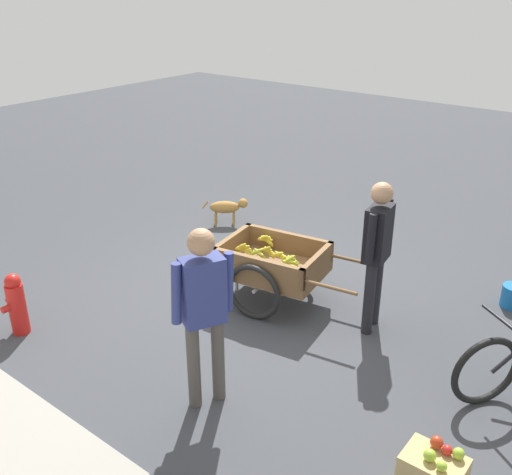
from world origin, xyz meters
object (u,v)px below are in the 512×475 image
(dog, at_px, (227,207))
(apple_crate, at_px, (434,468))
(fruit_cart, at_px, (273,266))
(vendor_person, at_px, (377,245))
(bystander_person, at_px, (204,304))
(fire_hydrant, at_px, (16,304))

(dog, xyz_separation_m, apple_crate, (-4.31, 2.73, -0.15))
(fruit_cart, xyz_separation_m, dog, (1.84, -1.37, -0.17))
(fruit_cart, relative_size, apple_crate, 3.97)
(vendor_person, bearing_deg, bystander_person, 73.76)
(fruit_cart, distance_m, apple_crate, 2.84)
(vendor_person, height_order, dog, vendor_person)
(fire_hydrant, bearing_deg, vendor_person, -140.50)
(fruit_cart, relative_size, dog, 3.18)
(dog, relative_size, fire_hydrant, 0.82)
(fruit_cart, xyz_separation_m, fire_hydrant, (1.66, 2.12, -0.10))
(fruit_cart, height_order, dog, fruit_cart)
(fire_hydrant, relative_size, apple_crate, 1.52)
(fruit_cart, relative_size, bystander_person, 1.08)
(fruit_cart, height_order, apple_crate, fruit_cart)
(vendor_person, xyz_separation_m, dog, (2.97, -1.18, -0.68))
(fire_hydrant, bearing_deg, dog, -87.01)
(vendor_person, relative_size, dog, 2.90)
(apple_crate, bearing_deg, fruit_cart, -29.04)
(vendor_person, bearing_deg, fruit_cart, 9.15)
(fruit_cart, distance_m, vendor_person, 1.26)
(vendor_person, relative_size, fire_hydrant, 2.38)
(fire_hydrant, distance_m, apple_crate, 4.20)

